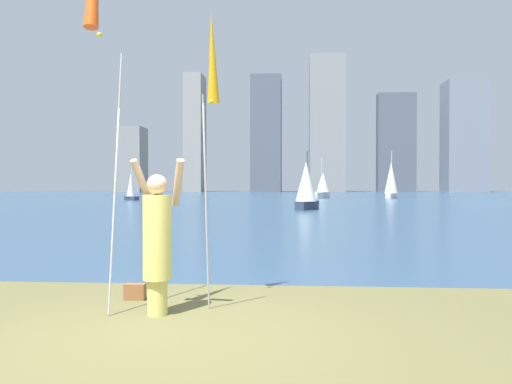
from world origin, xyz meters
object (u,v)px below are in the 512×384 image
object	(u,v)px
sailboat_1	(306,185)
sailboat_2	(323,184)
bag	(135,292)
sailboat_0	(131,187)
sailboat_4	(391,179)
person	(157,238)
kite_flag_right	(212,63)

from	to	relation	value
sailboat_1	sailboat_2	size ratio (longest dim) A/B	0.78
bag	sailboat_1	world-z (taller)	sailboat_1
bag	sailboat_0	size ratio (longest dim) A/B	0.06
bag	sailboat_2	xyz separation A→B (m)	(5.32, 52.13, 1.52)
sailboat_2	sailboat_4	size ratio (longest dim) A/B	0.86
person	sailboat_1	world-z (taller)	sailboat_1
sailboat_0	sailboat_4	distance (m)	28.86
bag	sailboat_0	xyz separation A→B (m)	(-13.90, 42.62, 1.17)
kite_flag_right	sailboat_4	world-z (taller)	sailboat_4
sailboat_1	sailboat_2	xyz separation A→B (m)	(2.46, 27.04, 0.11)
sailboat_4	sailboat_0	bearing A→B (deg)	-159.42
kite_flag_right	sailboat_1	bearing A→B (deg)	85.96
kite_flag_right	sailboat_1	size ratio (longest dim) A/B	1.05
kite_flag_right	sailboat_4	bearing A→B (deg)	77.18
bag	sailboat_2	world-z (taller)	sailboat_2
person	sailboat_4	size ratio (longest dim) A/B	0.34
sailboat_1	sailboat_2	world-z (taller)	sailboat_2
sailboat_0	sailboat_1	world-z (taller)	sailboat_0
kite_flag_right	sailboat_1	xyz separation A→B (m)	(1.78, 25.23, -1.60)
sailboat_0	kite_flag_right	bearing A→B (deg)	-70.71
sailboat_0	sailboat_4	size ratio (longest dim) A/B	0.78
sailboat_4	kite_flag_right	bearing A→B (deg)	-102.82
sailboat_0	sailboat_4	world-z (taller)	sailboat_4
sailboat_1	sailboat_2	distance (m)	27.15
sailboat_0	sailboat_1	size ratio (longest dim) A/B	1.17
person	sailboat_4	distance (m)	54.99
kite_flag_right	sailboat_0	bearing A→B (deg)	109.29
person	kite_flag_right	size ratio (longest dim) A/B	0.49
bag	sailboat_4	xyz separation A→B (m)	(13.11, 52.76, 2.02)
person	sailboat_0	xyz separation A→B (m)	(-14.41, 43.38, 0.36)
bag	sailboat_2	distance (m)	52.43
sailboat_1	sailboat_4	bearing A→B (deg)	69.66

